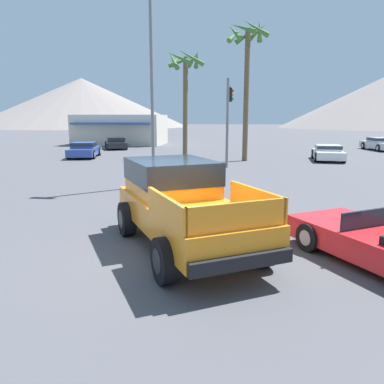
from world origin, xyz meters
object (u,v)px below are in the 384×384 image
(orange_pickup_truck, at_px, (180,198))
(palm_tree_tall, at_px, (247,59))
(parked_car_blue, at_px, (84,150))
(traffic_light_main, at_px, (229,106))
(parked_car_dark, at_px, (116,143))
(parked_car_silver, at_px, (380,144))
(parked_car_white, at_px, (328,152))
(street_lamp_post, at_px, (151,62))
(palm_tree_short, at_px, (185,77))

(orange_pickup_truck, xyz_separation_m, palm_tree_tall, (1.50, 17.98, 5.66))
(parked_car_blue, relative_size, palm_tree_tall, 0.49)
(orange_pickup_truck, bearing_deg, palm_tree_tall, 54.89)
(traffic_light_main, bearing_deg, parked_car_dark, 46.16)
(parked_car_silver, bearing_deg, parked_car_blue, 12.91)
(traffic_light_main, bearing_deg, parked_car_blue, 75.29)
(parked_car_white, relative_size, traffic_light_main, 0.80)
(palm_tree_tall, bearing_deg, traffic_light_main, -113.39)
(parked_car_dark, height_order, street_lamp_post, street_lamp_post)
(parked_car_blue, xyz_separation_m, parked_car_white, (17.83, 0.37, -0.03))
(parked_car_dark, height_order, palm_tree_tall, palm_tree_tall)
(parked_car_dark, xyz_separation_m, traffic_light_main, (11.21, -10.77, 3.10))
(street_lamp_post, bearing_deg, parked_car_blue, 126.17)
(palm_tree_short, bearing_deg, parked_car_dark, 140.61)
(orange_pickup_truck, relative_size, street_lamp_post, 0.62)
(parked_car_dark, bearing_deg, parked_car_white, -46.00)
(orange_pickup_truck, distance_m, parked_car_silver, 31.38)
(parked_car_silver, bearing_deg, parked_car_white, 46.12)
(parked_car_blue, distance_m, parked_car_white, 17.83)
(orange_pickup_truck, xyz_separation_m, parked_car_blue, (-10.47, 18.50, -0.52))
(parked_car_white, bearing_deg, street_lamp_post, 54.07)
(orange_pickup_truck, distance_m, traffic_light_main, 15.84)
(street_lamp_post, bearing_deg, parked_car_silver, 51.57)
(parked_car_silver, xyz_separation_m, street_lamp_post, (-16.34, -20.60, 4.63))
(orange_pickup_truck, distance_m, parked_car_blue, 21.27)
(parked_car_dark, relative_size, traffic_light_main, 0.88)
(parked_car_blue, bearing_deg, street_lamp_post, -66.35)
(parked_car_white, xyz_separation_m, palm_tree_short, (-10.35, 1.17, 5.32))
(street_lamp_post, distance_m, palm_tree_tall, 11.28)
(parked_car_blue, relative_size, traffic_light_main, 0.85)
(parked_car_dark, xyz_separation_m, palm_tree_tall, (12.23, -8.42, 6.20))
(orange_pickup_truck, bearing_deg, parked_car_blue, 89.18)
(parked_car_dark, distance_m, traffic_light_main, 15.85)
(parked_car_blue, xyz_separation_m, palm_tree_short, (7.48, 1.55, 5.29))
(parked_car_dark, distance_m, parked_car_white, 19.58)
(street_lamp_post, xyz_separation_m, palm_tree_short, (-0.54, 12.52, 0.65))
(parked_car_blue, distance_m, parked_car_dark, 7.90)
(parked_car_dark, xyz_separation_m, parked_car_white, (18.08, -7.52, -0.01))
(parked_car_silver, height_order, parked_car_dark, parked_car_silver)
(orange_pickup_truck, xyz_separation_m, palm_tree_short, (-3.00, 20.05, 4.77))
(traffic_light_main, height_order, street_lamp_post, street_lamp_post)
(parked_car_dark, bearing_deg, traffic_light_main, -67.26)
(parked_car_dark, xyz_separation_m, palm_tree_short, (7.73, -6.35, 5.31))
(parked_car_silver, relative_size, traffic_light_main, 0.92)
(orange_pickup_truck, distance_m, street_lamp_post, 8.93)
(parked_car_silver, distance_m, parked_car_white, 11.33)
(traffic_light_main, bearing_deg, palm_tree_short, 38.23)
(parked_car_silver, bearing_deg, palm_tree_tall, 30.70)
(parked_car_dark, height_order, parked_car_white, parked_car_dark)
(parked_car_silver, xyz_separation_m, palm_tree_short, (-16.89, -8.08, 5.28))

